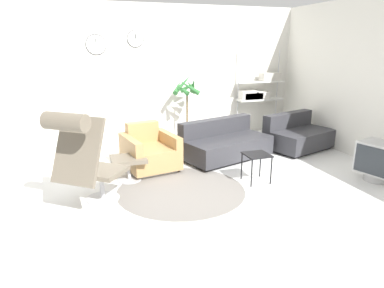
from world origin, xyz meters
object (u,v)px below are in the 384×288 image
armchair_red (149,153)px  side_table (257,158)px  lounge_chair (83,152)px  couch_second (297,136)px  crt_television (378,160)px  couch_low (225,144)px  shelf_unit (259,91)px  ottoman (129,163)px  potted_plant (187,109)px

armchair_red → side_table: armchair_red is taller
lounge_chair → armchair_red: (1.04, 1.22, -0.49)m
couch_second → crt_television: bearing=76.7°
couch_low → couch_second: same height
crt_television → shelf_unit: (-0.27, 3.21, 0.65)m
ottoman → shelf_unit: shelf_unit is taller
armchair_red → couch_second: bearing=173.9°
side_table → crt_television: 1.83m
armchair_red → crt_television: bearing=142.8°
ottoman → shelf_unit: (3.28, 2.00, 0.70)m
couch_low → couch_second: 1.60m
potted_plant → side_table: bearing=-82.7°
crt_television → potted_plant: size_ratio=0.44×
lounge_chair → ottoman: (0.64, 0.82, -0.48)m
ottoman → side_table: (1.81, -0.66, 0.10)m
armchair_red → couch_low: armchair_red is taller
lounge_chair → armchair_red: lounge_chair is taller
crt_television → shelf_unit: bearing=-10.8°
armchair_red → shelf_unit: 3.37m
couch_low → couch_second: size_ratio=1.21×
couch_low → crt_television: size_ratio=2.81×
armchair_red → crt_television: size_ratio=1.57×
couch_low → crt_television: couch_low is taller
shelf_unit → potted_plant: bearing=-173.3°
lounge_chair → crt_television: bearing=32.7°
couch_low → side_table: (-0.01, -1.20, 0.12)m
lounge_chair → ottoman: bearing=90.0°
couch_second → potted_plant: bearing=-48.8°
armchair_red → crt_television: 3.54m
potted_plant → lounge_chair: bearing=-129.3°
couch_low → side_table: couch_low is taller
couch_second → lounge_chair: bearing=2.0°
ottoman → couch_low: (1.82, 0.54, -0.03)m
potted_plant → couch_second: bearing=-31.5°
armchair_red → side_table: size_ratio=2.26×
shelf_unit → couch_second: bearing=-84.4°
side_table → couch_low: bearing=89.5°
couch_second → potted_plant: 2.31m
ottoman → side_table: side_table is taller
armchair_red → shelf_unit: bearing=-161.0°
ottoman → crt_television: bearing=-18.8°
lounge_chair → potted_plant: size_ratio=0.91×
couch_low → potted_plant: (-0.33, 1.25, 0.46)m
potted_plant → shelf_unit: (1.79, 0.21, 0.27)m
ottoman → armchair_red: 0.57m
couch_second → armchair_red: bearing=-13.4°
crt_television → ottoman: bearing=55.6°
ottoman → crt_television: crt_television is taller
couch_low → side_table: size_ratio=4.03×
side_table → potted_plant: (-0.31, 2.45, 0.33)m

